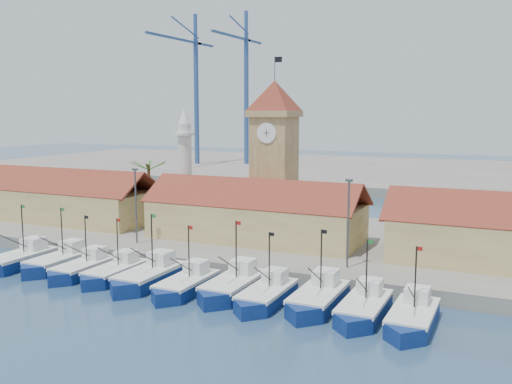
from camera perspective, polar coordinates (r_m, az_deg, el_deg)
The scene contains 22 objects.
ground at distance 54.62m, azimuth -9.08°, elevation -10.39°, with size 400.00×400.00×0.00m, color navy.
quay at distance 74.79m, azimuth 1.21°, elevation -4.65°, with size 140.00×32.00×1.50m, color gray.
terminal at distance 156.49m, azimuth 13.91°, elevation 1.86°, with size 240.00×80.00×2.00m, color gray.
boat_0 at distance 68.99m, azimuth -22.70°, elevation -6.36°, with size 3.55×9.72×7.36m.
boat_1 at distance 66.63m, azimuth -19.23°, elevation -6.70°, with size 3.44×9.42×7.13m.
boat_2 at distance 63.26m, azimuth -17.04°, elevation -7.42°, with size 3.24×8.88×6.72m.
boat_3 at distance 60.92m, azimuth -14.06°, elevation -7.91°, with size 3.22×8.83×6.68m.
boat_4 at distance 58.33m, azimuth -10.80°, elevation -8.43°, with size 3.63×9.93×7.51m.
boat_5 at distance 55.41m, azimuth -7.13°, elevation -9.32°, with size 3.28×8.99×6.80m.
boat_6 at distance 54.44m, azimuth -2.41°, elevation -9.51°, with size 3.57×9.78×7.40m.
boat_7 at distance 52.01m, azimuth 0.95°, elevation -10.42°, with size 3.30×9.04×6.84m.
boat_8 at distance 51.27m, azimuth 6.15°, elevation -10.68°, with size 3.53×9.68×7.32m.
boat_9 at distance 49.55m, azimuth 10.66°, elevation -11.50°, with size 3.36×9.19×6.95m.
boat_10 at distance 48.32m, azimuth 15.34°, elevation -12.17°, with size 3.32×9.10×6.89m.
hall_left at distance 88.70m, azimuth -19.20°, elevation -0.96°, with size 31.20×10.13×7.61m.
hall_center at distance 70.56m, azimuth -0.08°, elevation -2.73°, with size 27.04×10.13×7.61m.
clock_tower at distance 74.99m, azimuth 1.85°, elevation 4.05°, with size 5.80×5.80×22.70m.
minaret at distance 83.85m, azimuth -7.12°, elevation 2.88°, with size 3.00×3.00×16.30m.
palm_tree at distance 85.33m, azimuth -10.64°, elevation 0.54°, with size 5.60×5.03×8.39m.
lamp_posts at distance 62.84m, azimuth -2.74°, elevation -1.77°, with size 80.70×0.25×9.03m.
crane_blue_far at distance 167.32m, azimuth -6.29°, elevation 10.96°, with size 1.00×34.11×42.76m.
crane_blue_near at distance 166.83m, azimuth -1.13°, elevation 11.06°, with size 1.00×30.02×43.64m.
Camera 1 is at (29.12, -42.91, 17.16)m, focal length 40.00 mm.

